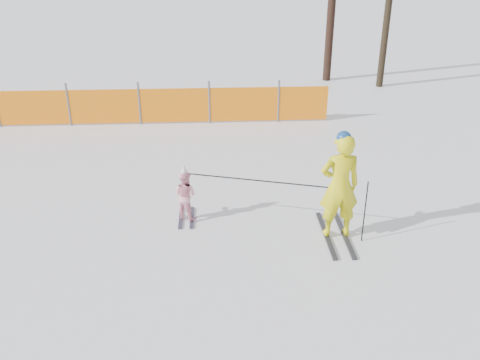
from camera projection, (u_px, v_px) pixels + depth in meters
name	position (u px, v px, depth m)	size (l,w,h in m)	color
ground	(241.00, 240.00, 9.88)	(120.00, 120.00, 0.00)	white
adult	(340.00, 186.00, 9.57)	(0.76, 1.65, 2.09)	black
child	(185.00, 194.00, 10.38)	(0.61, 0.84, 1.18)	black
ski_poles	(292.00, 190.00, 9.80)	(3.16, 0.99, 1.22)	black
safety_fence	(57.00, 107.00, 15.17)	(15.47, 0.06, 1.25)	#595960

